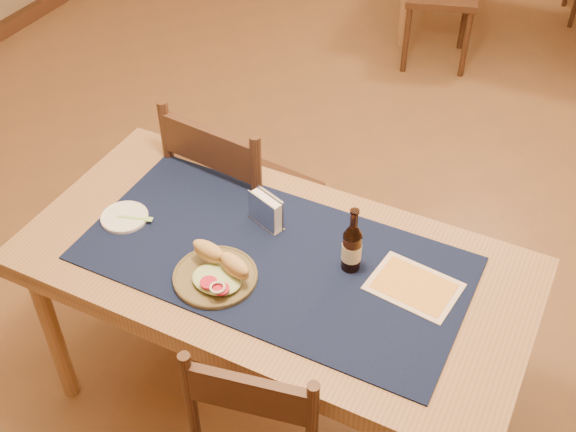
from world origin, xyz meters
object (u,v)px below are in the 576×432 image
at_px(main_table, 274,277).
at_px(sandwich_plate, 217,273).
at_px(chair_main_far, 240,200).
at_px(beer_bottle, 352,247).
at_px(napkin_holder, 266,211).

distance_m(main_table, sandwich_plate, 0.22).
bearing_deg(sandwich_plate, chair_main_far, 114.41).
height_order(main_table, chair_main_far, chair_main_far).
bearing_deg(chair_main_far, sandwich_plate, -65.59).
xyz_separation_m(sandwich_plate, beer_bottle, (0.34, 0.23, 0.06)).
bearing_deg(main_table, chair_main_far, 130.81).
height_order(sandwich_plate, napkin_holder, napkin_holder).
bearing_deg(beer_bottle, napkin_holder, 169.65).
relative_size(chair_main_far, beer_bottle, 4.28).
height_order(chair_main_far, napkin_holder, chair_main_far).
bearing_deg(beer_bottle, main_table, -162.87).
xyz_separation_m(main_table, chair_main_far, (-0.38, 0.44, -0.16)).
height_order(main_table, napkin_holder, napkin_holder).
distance_m(main_table, napkin_holder, 0.22).
bearing_deg(main_table, beer_bottle, 17.13).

